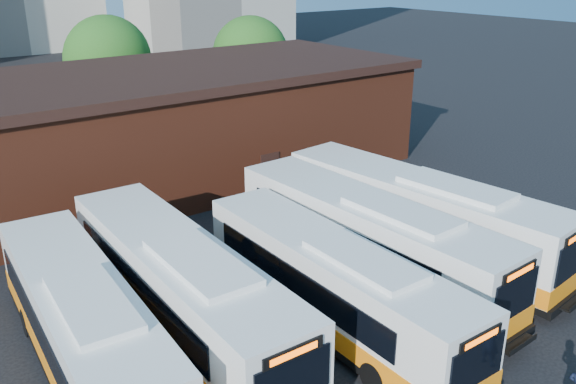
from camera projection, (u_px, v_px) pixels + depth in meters
ground at (427, 328)px, 21.52m from camera, size 220.00×220.00×0.00m
bus_farwest at (84, 331)px, 18.68m from camera, size 3.34×12.57×3.39m
bus_west at (181, 294)px, 20.48m from camera, size 3.06×13.48×3.65m
bus_midwest at (333, 289)px, 21.01m from camera, size 2.73×12.54×3.41m
bus_mideast at (368, 243)px, 24.14m from camera, size 3.34×13.52×3.65m
bus_east at (419, 219)px, 26.29m from camera, size 4.26×13.85×3.72m
depot_building at (168, 124)px, 35.35m from camera, size 28.60×12.60×6.40m
tree_mid at (108, 59)px, 46.32m from camera, size 6.56×6.56×8.36m
tree_east at (251, 54)px, 50.27m from camera, size 6.24×6.24×7.96m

